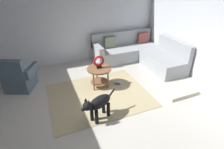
# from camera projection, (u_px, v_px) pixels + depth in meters

# --- Properties ---
(ground_plane) EXTENTS (6.00, 6.00, 0.10)m
(ground_plane) POSITION_uv_depth(u_px,v_px,m) (103.00, 117.00, 3.72)
(ground_plane) COLOR beige
(wall_back) EXTENTS (6.00, 0.12, 2.70)m
(wall_back) POSITION_uv_depth(u_px,v_px,m) (69.00, 20.00, 5.43)
(wall_back) COLOR silver
(wall_back) RESTS_ON ground_plane
(wall_right) EXTENTS (0.12, 6.00, 2.70)m
(wall_right) POSITION_uv_depth(u_px,v_px,m) (224.00, 35.00, 4.05)
(wall_right) COLOR silver
(wall_right) RESTS_ON ground_plane
(area_rug) EXTENTS (2.30, 1.90, 0.01)m
(area_rug) POSITION_uv_depth(u_px,v_px,m) (99.00, 95.00, 4.31)
(area_rug) COLOR tan
(area_rug) RESTS_ON ground_plane
(sectional_couch) EXTENTS (2.20, 2.25, 0.88)m
(sectional_couch) POSITION_uv_depth(u_px,v_px,m) (138.00, 54.00, 5.87)
(sectional_couch) COLOR #9EA3A8
(sectional_couch) RESTS_ON ground_plane
(armchair) EXTENTS (0.97, 0.87, 0.88)m
(armchair) POSITION_uv_depth(u_px,v_px,m) (18.00, 78.00, 4.40)
(armchair) COLOR #4C6070
(armchair) RESTS_ON ground_plane
(side_table) EXTENTS (0.60, 0.60, 0.54)m
(side_table) POSITION_uv_depth(u_px,v_px,m) (99.00, 72.00, 4.45)
(side_table) COLOR brown
(side_table) RESTS_ON ground_plane
(torus_sculpture) EXTENTS (0.28, 0.08, 0.33)m
(torus_sculpture) POSITION_uv_depth(u_px,v_px,m) (99.00, 62.00, 4.30)
(torus_sculpture) COLOR black
(torus_sculpture) RESTS_ON side_table
(dog_bed_mat) EXTENTS (0.80, 0.60, 0.09)m
(dog_bed_mat) POSITION_uv_depth(u_px,v_px,m) (177.00, 90.00, 4.41)
(dog_bed_mat) COLOR beige
(dog_bed_mat) RESTS_ON ground_plane
(dog) EXTENTS (0.80, 0.41, 0.63)m
(dog) POSITION_uv_depth(u_px,v_px,m) (98.00, 104.00, 3.40)
(dog) COLOR black
(dog) RESTS_ON ground_plane
(dog_toy_bone) EXTENTS (0.18, 0.16, 0.06)m
(dog_toy_bone) POSITION_uv_depth(u_px,v_px,m) (117.00, 84.00, 4.72)
(dog_toy_bone) COLOR blue
(dog_toy_bone) RESTS_ON ground_plane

